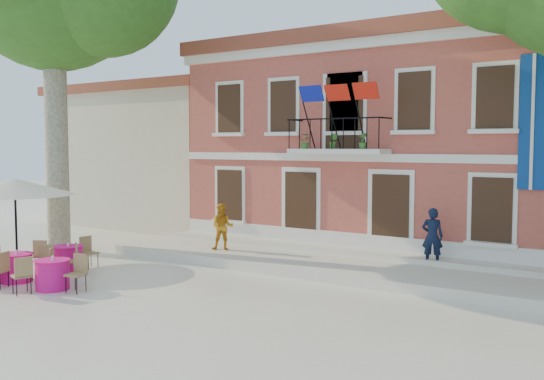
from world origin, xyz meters
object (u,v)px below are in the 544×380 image
Objects in this scene: pedestrian_navy at (432,236)px; cafe_table_3 at (16,266)px; patio_umbrella at (15,187)px; cafe_table_1 at (52,273)px; pedestrian_orange at (222,227)px; cafe_table_0 at (68,258)px.

cafe_table_3 is at bearing 22.66° from pedestrian_navy.
pedestrian_navy is 0.88× the size of cafe_table_3.
patio_umbrella is 4.63m from cafe_table_1.
patio_umbrella reaches higher than cafe_table_3.
patio_umbrella is 6.55m from pedestrian_orange.
pedestrian_navy reaches higher than pedestrian_orange.
cafe_table_1 is (1.47, -1.60, 0.00)m from cafe_table_0.
cafe_table_0 is at bearing 0.87° from patio_umbrella.
patio_umbrella is at bearing 158.13° from cafe_table_1.
cafe_table_1 is 1.57m from cafe_table_3.
cafe_table_1 is (-1.04, -5.66, -0.62)m from pedestrian_orange.
patio_umbrella reaches higher than cafe_table_0.
pedestrian_navy is (11.38, 5.51, -1.28)m from patio_umbrella.
pedestrian_navy is 0.87× the size of cafe_table_0.
cafe_table_1 is at bearing 28.11° from pedestrian_navy.
cafe_table_1 and cafe_table_3 have the same top height.
cafe_table_1 is 0.99× the size of cafe_table_3.
patio_umbrella is 3.41m from cafe_table_3.
pedestrian_navy is 10.51m from cafe_table_0.
cafe_table_3 is at bearing 179.50° from cafe_table_1.
cafe_table_1 is at bearing -47.52° from cafe_table_0.
pedestrian_navy is at bearing -16.21° from pedestrian_orange.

